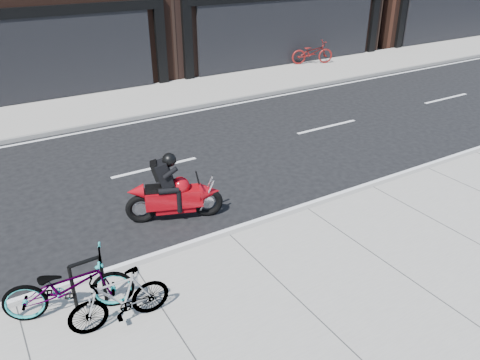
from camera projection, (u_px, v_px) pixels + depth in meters
ground at (187, 199)px, 10.99m from camera, size 120.00×120.00×0.00m
sidewalk_near at (328, 332)px, 7.15m from camera, size 60.00×6.00×0.13m
sidewalk_far at (94, 108)px, 16.86m from camera, size 60.00×3.50×0.13m
bike_rack at (88, 279)px, 7.35m from camera, size 0.53×0.07×0.89m
bicycle_front at (68, 286)px, 7.22m from camera, size 2.09×1.22×1.04m
bicycle_rear at (119, 298)px, 7.04m from camera, size 1.58×0.52×0.93m
motorcycle at (178, 192)px, 9.95m from camera, size 2.01×1.05×1.57m
bicycle_far at (312, 52)px, 22.48m from camera, size 2.15×1.35×1.07m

